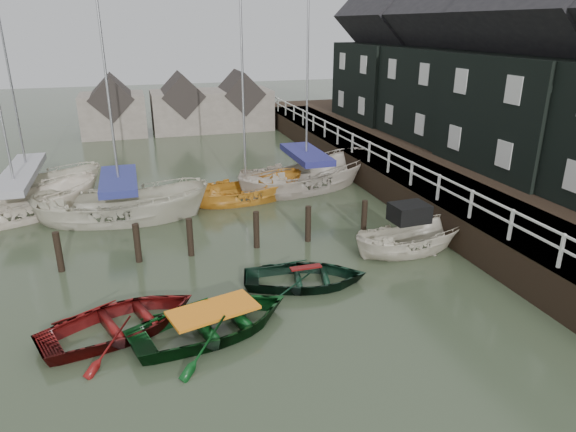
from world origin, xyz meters
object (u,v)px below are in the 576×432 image
object	(u,v)px
rowboat_red	(123,332)
rowboat_green	(215,332)
sailboat_c	(246,199)
sailboat_a	(21,216)
rowboat_dkgreen	(306,284)
motorboat	(409,249)
sailboat_b	(123,217)
sailboat_d	(306,187)
sailboat_e	(32,194)

from	to	relation	value
rowboat_red	rowboat_green	world-z (taller)	rowboat_green
sailboat_c	sailboat_a	bearing A→B (deg)	81.07
rowboat_dkgreen	sailboat_c	size ratio (longest dim) A/B	0.35
sailboat_a	motorboat	bearing A→B (deg)	-142.20
rowboat_red	rowboat_green	xyz separation A→B (m)	(2.35, -0.73, 0.00)
sailboat_b	sailboat_d	xyz separation A→B (m)	(8.83, 1.84, 0.00)
sailboat_e	sailboat_b	bearing A→B (deg)	-136.61
rowboat_dkgreen	rowboat_red	bearing A→B (deg)	114.35
motorboat	sailboat_a	bearing A→B (deg)	57.56
sailboat_c	sailboat_b	bearing A→B (deg)	93.36
rowboat_green	sailboat_e	xyz separation A→B (m)	(-6.53, 14.17, 0.06)
motorboat	sailboat_b	bearing A→B (deg)	53.56
sailboat_c	sailboat_e	size ratio (longest dim) A/B	1.19
rowboat_red	rowboat_green	bearing A→B (deg)	-127.91
rowboat_dkgreen	sailboat_a	bearing A→B (deg)	59.65
rowboat_dkgreen	motorboat	size ratio (longest dim) A/B	0.87
sailboat_b	sailboat_c	distance (m)	5.63
sailboat_a	sailboat_e	xyz separation A→B (m)	(-0.02, 3.11, -0.01)
motorboat	sailboat_c	xyz separation A→B (m)	(-4.37, 7.47, -0.07)
sailboat_a	sailboat_e	world-z (taller)	sailboat_a
rowboat_dkgreen	motorboat	world-z (taller)	motorboat
sailboat_e	rowboat_green	bearing A→B (deg)	-154.84
rowboat_dkgreen	sailboat_d	size ratio (longest dim) A/B	0.31
rowboat_green	sailboat_a	xyz separation A→B (m)	(-6.51, 11.07, 0.06)
rowboat_dkgreen	sailboat_b	xyz separation A→B (m)	(-5.53, 7.84, 0.06)
sailboat_d	sailboat_e	xyz separation A→B (m)	(-13.04, 2.67, -0.00)
motorboat	sailboat_c	bearing A→B (deg)	27.30
sailboat_a	sailboat_e	size ratio (longest dim) A/B	1.30
sailboat_d	motorboat	bearing A→B (deg)	172.67
sailboat_a	sailboat_b	world-z (taller)	sailboat_a
rowboat_green	motorboat	world-z (taller)	motorboat
motorboat	sailboat_d	size ratio (longest dim) A/B	0.36
rowboat_dkgreen	sailboat_b	size ratio (longest dim) A/B	0.34
sailboat_b	rowboat_red	bearing A→B (deg)	-171.96
rowboat_green	sailboat_d	bearing A→B (deg)	-44.54
rowboat_green	sailboat_b	world-z (taller)	sailboat_b
rowboat_red	motorboat	world-z (taller)	motorboat
rowboat_dkgreen	sailboat_a	distance (m)	13.41
rowboat_red	sailboat_e	xyz separation A→B (m)	(-4.18, 13.44, 0.06)
rowboat_green	sailboat_a	bearing A→B (deg)	15.41
sailboat_a	sailboat_e	bearing A→B (deg)	-22.41
sailboat_d	sailboat_a	bearing A→B (deg)	77.17
rowboat_green	sailboat_b	bearing A→B (deg)	-1.51
sailboat_a	sailboat_d	distance (m)	13.02
sailboat_b	motorboat	bearing A→B (deg)	-115.22
sailboat_a	sailboat_d	bearing A→B (deg)	-110.88
rowboat_red	sailboat_a	xyz separation A→B (m)	(-4.16, 10.34, 0.06)
motorboat	sailboat_a	size ratio (longest dim) A/B	0.36
rowboat_red	rowboat_dkgreen	world-z (taller)	rowboat_red
rowboat_red	rowboat_dkgreen	size ratio (longest dim) A/B	1.09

